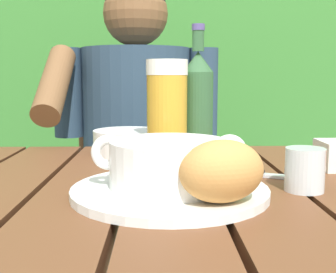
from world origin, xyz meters
TOP-DOWN VIEW (x-y plane):
  - dining_table at (0.00, 0.00)m, footprint 1.17×0.81m
  - hedge_backdrop at (-0.17, 1.67)m, footprint 3.95×0.82m
  - chair_near_diner at (-0.08, 0.84)m, footprint 0.46×0.42m
  - person_eating at (-0.09, 0.64)m, footprint 0.48×0.47m
  - serving_plate at (-0.00, -0.02)m, footprint 0.28×0.28m
  - soup_bowl at (-0.00, -0.02)m, footprint 0.22×0.17m
  - bread_roll at (0.06, -0.10)m, footprint 0.14×0.13m
  - beer_glass at (-0.00, 0.18)m, footprint 0.08×0.08m
  - beer_bottle at (0.06, 0.22)m, footprint 0.06×0.06m
  - water_glass_small at (0.20, -0.01)m, footprint 0.06×0.06m
  - table_knife at (0.16, 0.08)m, footprint 0.15×0.08m
  - diner_bowl at (-0.08, 0.30)m, footprint 0.15×0.15m

SIDE VIEW (x-z plane):
  - chair_near_diner at x=-0.08m, z-range 0.01..0.95m
  - dining_table at x=0.00m, z-range 0.28..1.05m
  - person_eating at x=-0.09m, z-range 0.11..1.34m
  - table_knife at x=0.16m, z-range 0.78..0.79m
  - serving_plate at x=0.00m, z-range 0.78..0.79m
  - diner_bowl at x=-0.08m, z-range 0.78..0.83m
  - water_glass_small at x=0.20m, z-range 0.78..0.84m
  - soup_bowl at x=0.00m, z-range 0.79..0.86m
  - bread_roll at x=0.06m, z-range 0.79..0.87m
  - beer_glass at x=0.00m, z-range 0.78..0.98m
  - beer_bottle at x=0.06m, z-range 0.76..1.02m
  - hedge_backdrop at x=-0.17m, z-range -0.29..2.23m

